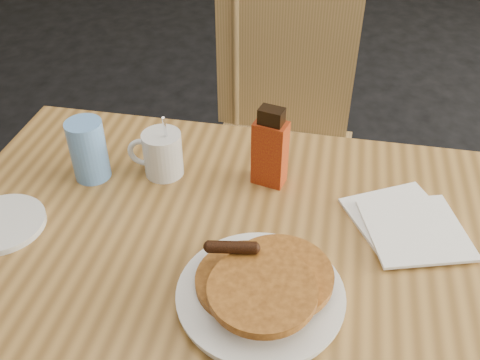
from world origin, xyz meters
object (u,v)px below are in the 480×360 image
blue_tumbler (88,150)px  pancake_plate (261,289)px  chair_main_far (281,120)px  main_table (246,266)px  syrup_bottle (270,149)px  coffee_mug (162,153)px

blue_tumbler → pancake_plate: bearing=-36.0°
chair_main_far → pancake_plate: 0.87m
main_table → pancake_plate: 0.13m
main_table → pancake_plate: (0.04, -0.10, 0.07)m
pancake_plate → main_table: bearing=109.2°
syrup_bottle → pancake_plate: bearing=-70.7°
main_table → chair_main_far: bearing=89.0°
syrup_bottle → blue_tumbler: bearing=-158.9°
chair_main_far → syrup_bottle: (0.01, -0.55, 0.27)m
syrup_bottle → blue_tumbler: 0.36m
syrup_bottle → chair_main_far: bearing=107.2°
chair_main_far → coffee_mug: chair_main_far is taller
chair_main_far → blue_tumbler: 0.72m
syrup_bottle → coffee_mug: bearing=-163.5°
syrup_bottle → blue_tumbler: size_ratio=1.33×
main_table → syrup_bottle: bearing=83.8°
coffee_mug → pancake_plate: bearing=-31.5°
chair_main_far → pancake_plate: (0.02, -0.85, 0.22)m
blue_tumbler → syrup_bottle: bearing=4.7°
pancake_plate → blue_tumbler: (-0.37, 0.27, 0.04)m
main_table → coffee_mug: (-0.19, 0.19, 0.09)m
main_table → chair_main_far: (0.01, 0.74, -0.15)m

